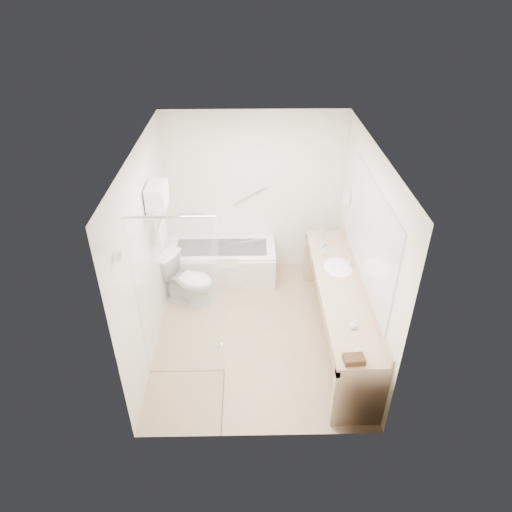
{
  "coord_description": "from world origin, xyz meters",
  "views": [
    {
      "loc": [
        -0.09,
        -4.57,
        4.16
      ],
      "look_at": [
        0.0,
        0.3,
        1.0
      ],
      "focal_mm": 32.0,
      "sensor_mm": 36.0,
      "label": 1
    }
  ],
  "objects_px": {
    "vanity_counter": "(339,299)",
    "water_bottle_left": "(328,236)",
    "bathtub": "(222,263)",
    "toilet": "(188,280)",
    "amenity_basket": "(354,359)"
  },
  "relations": [
    {
      "from": "bathtub",
      "to": "water_bottle_left",
      "type": "distance_m",
      "value": 1.68
    },
    {
      "from": "vanity_counter",
      "to": "amenity_basket",
      "type": "xyz_separation_m",
      "value": [
        -0.1,
        -1.25,
        0.24
      ]
    },
    {
      "from": "amenity_basket",
      "to": "toilet",
      "type": "bearing_deg",
      "value": 132.42
    },
    {
      "from": "vanity_counter",
      "to": "water_bottle_left",
      "type": "relative_size",
      "value": 15.8
    },
    {
      "from": "vanity_counter",
      "to": "toilet",
      "type": "relative_size",
      "value": 3.52
    },
    {
      "from": "toilet",
      "to": "water_bottle_left",
      "type": "distance_m",
      "value": 2.05
    },
    {
      "from": "bathtub",
      "to": "water_bottle_left",
      "type": "xyz_separation_m",
      "value": [
        1.51,
        -0.34,
        0.65
      ]
    },
    {
      "from": "toilet",
      "to": "amenity_basket",
      "type": "height_order",
      "value": "amenity_basket"
    },
    {
      "from": "bathtub",
      "to": "water_bottle_left",
      "type": "bearing_deg",
      "value": -12.65
    },
    {
      "from": "toilet",
      "to": "water_bottle_left",
      "type": "xyz_separation_m",
      "value": [
        1.96,
        0.24,
        0.55
      ]
    },
    {
      "from": "vanity_counter",
      "to": "toilet",
      "type": "xyz_separation_m",
      "value": [
        -1.97,
        0.81,
        -0.26
      ]
    },
    {
      "from": "toilet",
      "to": "bathtub",
      "type": "bearing_deg",
      "value": -13.67
    },
    {
      "from": "toilet",
      "to": "vanity_counter",
      "type": "bearing_deg",
      "value": -88.2
    },
    {
      "from": "amenity_basket",
      "to": "water_bottle_left",
      "type": "relative_size",
      "value": 1.19
    },
    {
      "from": "amenity_basket",
      "to": "water_bottle_left",
      "type": "xyz_separation_m",
      "value": [
        0.08,
        2.3,
        0.04
      ]
    }
  ]
}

